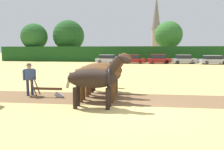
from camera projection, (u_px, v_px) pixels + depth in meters
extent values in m
plane|color=tan|center=(131.00, 110.00, 8.99)|extent=(240.00, 240.00, 0.00)
cube|color=brown|center=(16.00, 96.00, 11.66)|extent=(30.23, 3.94, 0.01)
cube|color=#194719|center=(143.00, 54.00, 41.92)|extent=(58.63, 1.52, 3.01)
cylinder|color=brown|center=(35.00, 52.00, 47.59)|extent=(0.44, 0.44, 3.62)
sphere|color=#235623|center=(34.00, 37.00, 47.19)|extent=(5.66, 5.66, 5.66)
cylinder|color=#4C3823|center=(69.00, 52.00, 48.48)|extent=(0.44, 0.44, 3.50)
sphere|color=#1E4C1E|center=(69.00, 36.00, 48.05)|extent=(6.83, 6.83, 6.83)
cylinder|color=#4C3823|center=(168.00, 52.00, 45.48)|extent=(0.44, 0.44, 3.84)
sphere|color=#2D6628|center=(169.00, 35.00, 45.06)|extent=(5.65, 5.65, 5.65)
cylinder|color=gray|center=(156.00, 43.00, 74.49)|extent=(2.85, 2.85, 9.16)
cone|color=slate|center=(156.00, 12.00, 73.28)|extent=(3.13, 3.13, 11.19)
ellipsoid|color=black|center=(92.00, 79.00, 9.27)|extent=(2.18, 0.94, 0.81)
cylinder|color=black|center=(109.00, 97.00, 9.52)|extent=(0.18, 0.18, 0.90)
cylinder|color=black|center=(108.00, 99.00, 9.05)|extent=(0.18, 0.18, 0.90)
cylinder|color=black|center=(78.00, 96.00, 9.67)|extent=(0.18, 0.18, 0.90)
cylinder|color=black|center=(75.00, 98.00, 9.21)|extent=(0.18, 0.18, 0.90)
cylinder|color=black|center=(113.00, 67.00, 9.10)|extent=(0.83, 0.42, 0.93)
ellipsoid|color=black|center=(124.00, 59.00, 9.02)|extent=(0.69, 0.29, 0.54)
cube|color=gray|center=(118.00, 63.00, 9.06)|extent=(0.45, 0.10, 0.60)
cylinder|color=gray|center=(69.00, 80.00, 9.39)|extent=(0.30, 0.13, 0.71)
torus|color=black|center=(110.00, 77.00, 9.18)|extent=(0.14, 0.84, 0.84)
ellipsoid|color=#513319|center=(97.00, 74.00, 10.42)|extent=(2.32, 1.02, 0.88)
cylinder|color=#513319|center=(113.00, 91.00, 10.69)|extent=(0.18, 0.18, 0.91)
cylinder|color=#513319|center=(112.00, 93.00, 10.19)|extent=(0.18, 0.18, 0.91)
cylinder|color=#513319|center=(83.00, 91.00, 10.85)|extent=(0.18, 0.18, 0.91)
cylinder|color=#513319|center=(81.00, 93.00, 10.35)|extent=(0.18, 0.18, 0.91)
cylinder|color=#513319|center=(117.00, 65.00, 10.26)|extent=(0.76, 0.45, 0.81)
ellipsoid|color=#513319|center=(125.00, 60.00, 10.19)|extent=(0.69, 0.29, 0.54)
cube|color=gray|center=(121.00, 61.00, 10.22)|extent=(0.37, 0.10, 0.50)
cylinder|color=gray|center=(75.00, 76.00, 10.55)|extent=(0.30, 0.13, 0.71)
torus|color=black|center=(114.00, 73.00, 10.32)|extent=(0.15, 0.90, 0.89)
ellipsoid|color=brown|center=(101.00, 71.00, 11.57)|extent=(2.22, 1.03, 0.89)
cylinder|color=brown|center=(115.00, 87.00, 11.85)|extent=(0.18, 0.18, 0.96)
cylinder|color=brown|center=(114.00, 88.00, 11.34)|extent=(0.18, 0.18, 0.96)
cylinder|color=brown|center=(89.00, 86.00, 12.01)|extent=(0.18, 0.18, 0.96)
cylinder|color=brown|center=(87.00, 88.00, 11.50)|extent=(0.18, 0.18, 0.96)
cylinder|color=brown|center=(119.00, 62.00, 11.41)|extent=(0.80, 0.45, 0.87)
ellipsoid|color=brown|center=(126.00, 57.00, 11.34)|extent=(0.69, 0.29, 0.54)
cube|color=gray|center=(122.00, 59.00, 11.37)|extent=(0.40, 0.10, 0.54)
cylinder|color=gray|center=(82.00, 72.00, 11.70)|extent=(0.30, 0.13, 0.71)
torus|color=black|center=(115.00, 70.00, 11.48)|extent=(0.15, 0.91, 0.91)
ellipsoid|color=black|center=(104.00, 70.00, 12.74)|extent=(2.13, 1.05, 0.92)
cylinder|color=black|center=(116.00, 84.00, 13.03)|extent=(0.18, 0.18, 0.86)
cylinder|color=black|center=(115.00, 86.00, 12.50)|extent=(0.18, 0.18, 0.86)
cylinder|color=black|center=(94.00, 84.00, 13.18)|extent=(0.18, 0.18, 0.86)
cylinder|color=black|center=(92.00, 85.00, 12.65)|extent=(0.18, 0.18, 0.86)
cylinder|color=black|center=(119.00, 62.00, 12.59)|extent=(0.80, 0.47, 0.86)
ellipsoid|color=black|center=(126.00, 58.00, 12.51)|extent=(0.69, 0.29, 0.54)
cube|color=black|center=(122.00, 59.00, 12.54)|extent=(0.39, 0.10, 0.52)
cylinder|color=black|center=(88.00, 72.00, 12.86)|extent=(0.30, 0.13, 0.71)
torus|color=black|center=(117.00, 69.00, 12.65)|extent=(0.15, 0.94, 0.93)
cube|color=#4C331E|center=(48.00, 89.00, 11.41)|extent=(1.53, 0.16, 0.12)
cube|color=#939399|center=(59.00, 96.00, 11.38)|extent=(0.49, 0.22, 0.39)
cylinder|color=#4C331E|center=(37.00, 86.00, 11.67)|extent=(0.40, 0.08, 0.96)
cylinder|color=#4C331E|center=(33.00, 87.00, 11.28)|extent=(0.40, 0.08, 0.96)
cylinder|color=#28334C|center=(32.00, 88.00, 11.89)|extent=(0.14, 0.14, 0.85)
cylinder|color=#28334C|center=(28.00, 88.00, 11.78)|extent=(0.14, 0.14, 0.85)
cube|color=#3D5184|center=(29.00, 74.00, 11.75)|extent=(0.52, 0.46, 0.60)
sphere|color=tan|center=(29.00, 67.00, 11.70)|extent=(0.23, 0.23, 0.23)
cylinder|color=#3D5184|center=(35.00, 74.00, 11.89)|extent=(0.09, 0.09, 0.57)
cylinder|color=#3D5184|center=(24.00, 75.00, 11.61)|extent=(0.09, 0.09, 0.57)
cylinder|color=#665B4C|center=(29.00, 65.00, 11.69)|extent=(0.44, 0.44, 0.02)
cylinder|color=#665B4C|center=(29.00, 64.00, 11.68)|extent=(0.22, 0.22, 0.10)
cylinder|color=#4C4C4C|center=(109.00, 81.00, 14.55)|extent=(0.14, 0.14, 0.83)
cylinder|color=#4C4C4C|center=(112.00, 81.00, 14.40)|extent=(0.14, 0.14, 0.83)
cube|color=tan|center=(111.00, 70.00, 14.39)|extent=(0.51, 0.43, 0.58)
sphere|color=tan|center=(111.00, 64.00, 14.34)|extent=(0.22, 0.22, 0.22)
cylinder|color=tan|center=(107.00, 70.00, 14.58)|extent=(0.09, 0.09, 0.55)
cylinder|color=tan|center=(114.00, 71.00, 14.20)|extent=(0.09, 0.09, 0.55)
cylinder|color=#665B4C|center=(111.00, 63.00, 14.33)|extent=(0.42, 0.42, 0.02)
cylinder|color=#665B4C|center=(111.00, 62.00, 14.33)|extent=(0.21, 0.21, 0.10)
cube|color=#A8A8B2|center=(108.00, 60.00, 38.65)|extent=(4.46, 2.15, 0.69)
cube|color=black|center=(107.00, 57.00, 38.62)|extent=(2.72, 1.84, 0.59)
cube|color=#A8A8B2|center=(107.00, 55.00, 38.59)|extent=(2.72, 1.84, 0.06)
cylinder|color=black|center=(117.00, 61.00, 39.16)|extent=(0.62, 0.26, 0.60)
cylinder|color=black|center=(115.00, 62.00, 37.59)|extent=(0.62, 0.26, 0.60)
cylinder|color=black|center=(102.00, 61.00, 39.76)|extent=(0.62, 0.26, 0.60)
cylinder|color=black|center=(100.00, 62.00, 38.20)|extent=(0.62, 0.26, 0.60)
cube|color=maroon|center=(134.00, 60.00, 38.14)|extent=(4.12, 2.03, 0.70)
cube|color=black|center=(133.00, 57.00, 38.11)|extent=(2.51, 1.73, 0.60)
cube|color=maroon|center=(133.00, 55.00, 38.07)|extent=(2.51, 1.73, 0.06)
cylinder|color=black|center=(141.00, 61.00, 38.59)|extent=(0.62, 0.27, 0.61)
cylinder|color=black|center=(140.00, 62.00, 37.16)|extent=(0.62, 0.27, 0.61)
cylinder|color=black|center=(128.00, 61.00, 39.17)|extent=(0.62, 0.27, 0.61)
cylinder|color=black|center=(126.00, 62.00, 37.73)|extent=(0.62, 0.27, 0.61)
cube|color=maroon|center=(159.00, 60.00, 37.68)|extent=(4.11, 2.41, 0.74)
cube|color=black|center=(158.00, 56.00, 37.60)|extent=(2.55, 1.99, 0.62)
cube|color=maroon|center=(158.00, 54.00, 37.56)|extent=(2.55, 1.99, 0.06)
cylinder|color=black|center=(165.00, 61.00, 38.51)|extent=(0.67, 0.32, 0.64)
cylinder|color=black|center=(167.00, 62.00, 36.91)|extent=(0.67, 0.32, 0.64)
cylinder|color=black|center=(151.00, 61.00, 38.52)|extent=(0.67, 0.32, 0.64)
cylinder|color=black|center=(153.00, 62.00, 36.91)|extent=(0.67, 0.32, 0.64)
cube|color=#9E9EA8|center=(184.00, 61.00, 37.45)|extent=(4.16, 2.07, 0.71)
cube|color=black|center=(183.00, 57.00, 37.39)|extent=(2.54, 1.75, 0.59)
cube|color=#9E9EA8|center=(183.00, 55.00, 37.35)|extent=(2.54, 1.75, 0.06)
cylinder|color=black|center=(190.00, 62.00, 38.14)|extent=(0.64, 0.28, 0.63)
cylinder|color=black|center=(193.00, 62.00, 36.66)|extent=(0.64, 0.28, 0.63)
cylinder|color=black|center=(176.00, 62.00, 38.29)|extent=(0.64, 0.28, 0.63)
cylinder|color=black|center=(178.00, 62.00, 36.81)|extent=(0.64, 0.28, 0.63)
cube|color=#A8A8B2|center=(214.00, 61.00, 36.04)|extent=(4.56, 2.12, 0.68)
cube|color=black|center=(212.00, 57.00, 35.98)|extent=(2.78, 1.79, 0.56)
cube|color=#A8A8B2|center=(213.00, 56.00, 35.94)|extent=(2.78, 1.79, 0.06)
cylinder|color=black|center=(220.00, 62.00, 36.72)|extent=(0.64, 0.27, 0.63)
cylinder|color=black|center=(224.00, 63.00, 35.21)|extent=(0.64, 0.27, 0.63)
cylinder|color=black|center=(203.00, 62.00, 36.91)|extent=(0.64, 0.27, 0.63)
cylinder|color=black|center=(207.00, 63.00, 35.40)|extent=(0.64, 0.27, 0.63)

